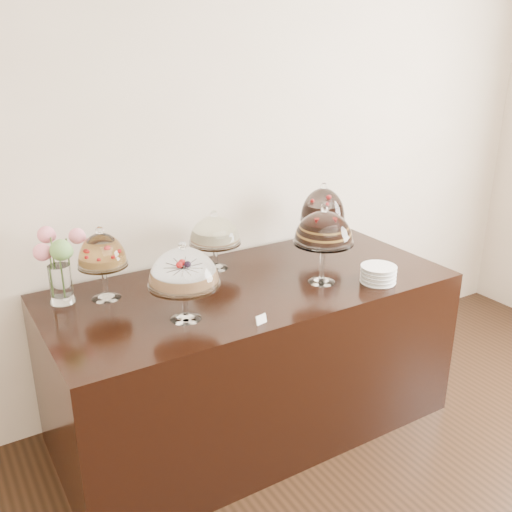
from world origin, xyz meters
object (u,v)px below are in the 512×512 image
cake_stand_dark_choco (323,207)px  plate_stack (378,274)px  cake_stand_cheesecake (215,233)px  flower_vase (58,262)px  display_counter (251,357)px  cake_stand_sugar_sponge (184,270)px  cake_stand_fruit_tart (102,254)px  cake_stand_choco_layer (324,230)px

cake_stand_dark_choco → plate_stack: 0.63m
cake_stand_cheesecake → flower_vase: 0.87m
display_counter → cake_stand_sugar_sponge: cake_stand_sugar_sponge is taller
cake_stand_cheesecake → flower_vase: size_ratio=0.92×
cake_stand_cheesecake → cake_stand_fruit_tart: size_ratio=0.90×
cake_stand_dark_choco → cake_stand_fruit_tart: bearing=-179.5°
cake_stand_dark_choco → flower_vase: size_ratio=1.15×
cake_stand_fruit_tart → cake_stand_sugar_sponge: bearing=-59.4°
cake_stand_choco_layer → cake_stand_dark_choco: cake_stand_choco_layer is taller
flower_vase → plate_stack: flower_vase is taller
cake_stand_sugar_sponge → plate_stack: 1.11m
flower_vase → cake_stand_cheesecake: bearing=0.6°
cake_stand_cheesecake → flower_vase: flower_vase is taller
plate_stack → cake_stand_sugar_sponge: bearing=172.2°
display_counter → cake_stand_dark_choco: 1.02m
display_counter → cake_stand_fruit_tart: bearing=162.0°
cake_stand_dark_choco → cake_stand_fruit_tart: cake_stand_dark_choco is taller
cake_stand_dark_choco → plate_stack: size_ratio=2.28×
cake_stand_sugar_sponge → cake_stand_dark_choco: 1.22m
cake_stand_choco_layer → plate_stack: 0.40m
cake_stand_cheesecake → cake_stand_fruit_tart: 0.68m
cake_stand_choco_layer → cake_stand_dark_choco: 0.53m
cake_stand_dark_choco → cake_stand_choco_layer: bearing=-127.2°
cake_stand_dark_choco → plate_stack: cake_stand_dark_choco is taller
cake_stand_choco_layer → flower_vase: (-1.27, 0.48, -0.08)m
display_counter → cake_stand_choco_layer: bearing=-26.3°
cake_stand_fruit_tart → display_counter: bearing=-18.0°
cake_stand_cheesecake → cake_stand_fruit_tart: (-0.67, -0.08, 0.03)m
cake_stand_dark_choco → flower_vase: (-1.59, 0.06, -0.06)m
cake_stand_cheesecake → cake_stand_choco_layer: bearing=-50.4°
cake_stand_choco_layer → cake_stand_cheesecake: size_ratio=1.26×
plate_stack → display_counter: bearing=150.8°
cake_stand_sugar_sponge → cake_stand_choco_layer: 0.82m
cake_stand_choco_layer → cake_stand_fruit_tart: bearing=159.2°
cake_stand_cheesecake → flower_vase: (-0.87, -0.01, -0.00)m
cake_stand_cheesecake → display_counter: bearing=-80.2°
display_counter → cake_stand_fruit_tart: 1.03m
cake_stand_choco_layer → cake_stand_dark_choco: size_ratio=1.01×
cake_stand_sugar_sponge → cake_stand_fruit_tart: size_ratio=1.01×
cake_stand_sugar_sponge → display_counter: bearing=21.8°
cake_stand_sugar_sponge → cake_stand_fruit_tart: 0.49m
flower_vase → display_counter: bearing=-18.2°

